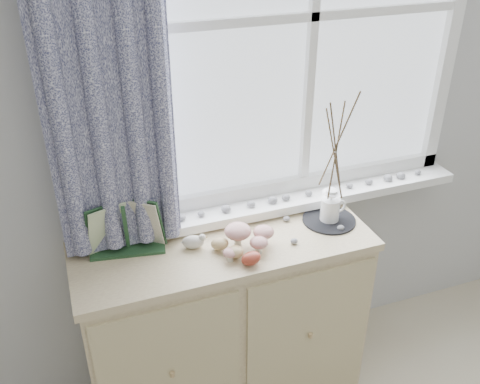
{
  "coord_description": "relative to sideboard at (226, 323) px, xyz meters",
  "views": [
    {
      "loc": [
        -0.69,
        0.1,
        2.08
      ],
      "look_at": [
        -0.1,
        1.7,
        1.1
      ],
      "focal_mm": 40.0,
      "sensor_mm": 36.0,
      "label": 1
    }
  ],
  "objects": [
    {
      "name": "wooden_eggs",
      "position": [
        0.01,
        -0.1,
        0.45
      ],
      "size": [
        0.14,
        0.18,
        0.08
      ],
      "color": "tan",
      "rests_on": "sideboard"
    },
    {
      "name": "toadstool_cluster",
      "position": [
        0.08,
        -0.06,
        0.48
      ],
      "size": [
        0.23,
        0.16,
        0.1
      ],
      "color": "white",
      "rests_on": "sideboard"
    },
    {
      "name": "sideboard_pebbles",
      "position": [
        0.3,
        0.0,
        0.43
      ],
      "size": [
        0.33,
        0.23,
        0.02
      ],
      "color": "gray",
      "rests_on": "sideboard"
    },
    {
      "name": "sideboard",
      "position": [
        0.0,
        0.0,
        0.0
      ],
      "size": [
        1.2,
        0.45,
        0.85
      ],
      "color": "beige",
      "rests_on": "ground"
    },
    {
      "name": "botanical_book",
      "position": [
        -0.37,
        0.06,
        0.54
      ],
      "size": [
        0.35,
        0.18,
        0.23
      ],
      "primitive_type": null,
      "rotation": [
        0.0,
        0.0,
        -0.17
      ],
      "color": "#1F4123",
      "rests_on": "sideboard"
    },
    {
      "name": "twig_pitcher",
      "position": [
        0.47,
        0.01,
        0.77
      ],
      "size": [
        0.21,
        0.21,
        0.6
      ],
      "rotation": [
        0.0,
        0.0,
        0.0
      ],
      "color": "white",
      "rests_on": "crocheted_doily"
    },
    {
      "name": "crocheted_doily",
      "position": [
        0.47,
        0.01,
        0.43
      ],
      "size": [
        0.22,
        0.22,
        0.01
      ],
      "primitive_type": "cylinder",
      "color": "black",
      "rests_on": "sideboard"
    },
    {
      "name": "songbird_figurine",
      "position": [
        -0.12,
        0.02,
        0.45
      ],
      "size": [
        0.13,
        0.08,
        0.06
      ],
      "primitive_type": null,
      "rotation": [
        0.0,
        0.0,
        -0.27
      ],
      "color": "silver",
      "rests_on": "sideboard"
    }
  ]
}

